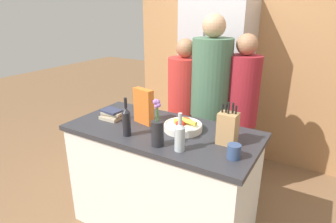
# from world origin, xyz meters

# --- Properties ---
(kitchen_island) EXTENTS (1.53, 0.75, 0.94)m
(kitchen_island) POSITION_xyz_m (0.00, 0.00, 0.47)
(kitchen_island) COLOR silver
(kitchen_island) RESTS_ON ground_plane
(back_wall_wood) EXTENTS (2.73, 0.12, 2.60)m
(back_wall_wood) POSITION_xyz_m (0.00, 1.74, 1.30)
(back_wall_wood) COLOR #AD7A4C
(back_wall_wood) RESTS_ON ground_plane
(refrigerator) EXTENTS (0.74, 0.62, 1.96)m
(refrigerator) POSITION_xyz_m (-0.10, 1.38, 0.98)
(refrigerator) COLOR #B7B7BC
(refrigerator) RESTS_ON ground_plane
(fruit_bowl) EXTENTS (0.30, 0.30, 0.10)m
(fruit_bowl) POSITION_xyz_m (0.15, 0.07, 0.97)
(fruit_bowl) COLOR silver
(fruit_bowl) RESTS_ON kitchen_island
(knife_block) EXTENTS (0.13, 0.11, 0.31)m
(knife_block) POSITION_xyz_m (0.53, 0.02, 1.05)
(knife_block) COLOR tan
(knife_block) RESTS_ON kitchen_island
(flower_vase) EXTENTS (0.09, 0.09, 0.34)m
(flower_vase) POSITION_xyz_m (0.12, -0.25, 1.05)
(flower_vase) COLOR #232328
(flower_vase) RESTS_ON kitchen_island
(cereal_box) EXTENTS (0.20, 0.10, 0.29)m
(cereal_box) POSITION_xyz_m (-0.20, 0.03, 1.08)
(cereal_box) COLOR orange
(cereal_box) RESTS_ON kitchen_island
(coffee_mug) EXTENTS (0.09, 0.12, 0.09)m
(coffee_mug) POSITION_xyz_m (0.64, -0.15, 0.99)
(coffee_mug) COLOR #334770
(coffee_mug) RESTS_ON kitchen_island
(book_stack) EXTENTS (0.20, 0.15, 0.08)m
(book_stack) POSITION_xyz_m (-0.49, -0.03, 0.98)
(book_stack) COLOR #B7A88E
(book_stack) RESTS_ON kitchen_island
(bottle_oil) EXTENTS (0.06, 0.06, 0.30)m
(bottle_oil) POSITION_xyz_m (-0.16, -0.23, 1.05)
(bottle_oil) COLOR black
(bottle_oil) RESTS_ON kitchen_island
(bottle_vinegar) EXTENTS (0.07, 0.07, 0.27)m
(bottle_vinegar) POSITION_xyz_m (0.29, -0.24, 1.04)
(bottle_vinegar) COLOR #B2BCC1
(bottle_vinegar) RESTS_ON kitchen_island
(person_at_sink) EXTENTS (0.34, 0.34, 1.58)m
(person_at_sink) POSITION_xyz_m (-0.17, 0.69, 0.88)
(person_at_sink) COLOR #383842
(person_at_sink) RESTS_ON ground_plane
(person_in_blue) EXTENTS (0.37, 0.37, 1.80)m
(person_in_blue) POSITION_xyz_m (0.12, 0.68, 1.01)
(person_in_blue) COLOR #383842
(person_in_blue) RESTS_ON ground_plane
(person_in_red_tee) EXTENTS (0.30, 0.30, 1.64)m
(person_in_red_tee) POSITION_xyz_m (0.40, 0.79, 0.93)
(person_in_red_tee) COLOR #383842
(person_in_red_tee) RESTS_ON ground_plane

